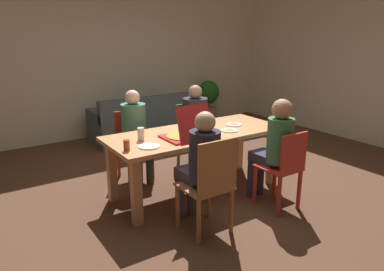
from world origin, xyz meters
TOP-DOWN VIEW (x-y plane):
  - ground_plane at (0.00, 0.00)m, footprint 20.00×20.00m
  - back_wall at (0.00, 3.15)m, footprint 7.43×0.12m
  - side_wall_right at (3.72, 0.95)m, footprint 0.12×5.36m
  - dining_table at (0.00, 0.00)m, footprint 2.16×0.89m
  - chair_0 at (-0.45, -0.89)m, footprint 0.45×0.43m
  - person_0 at (-0.45, -0.72)m, footprint 0.30×0.54m
  - chair_1 at (0.53, -0.91)m, footprint 0.39×0.43m
  - person_1 at (0.53, -0.76)m, footprint 0.29×0.53m
  - chair_2 at (-0.45, 0.89)m, footprint 0.39×0.41m
  - person_2 at (-0.45, 0.76)m, footprint 0.32×0.48m
  - chair_3 at (0.53, 0.90)m, footprint 0.46×0.39m
  - person_3 at (0.53, 0.78)m, footprint 0.36×0.51m
  - pizza_box_0 at (-0.29, -0.19)m, footprint 0.40×0.50m
  - plate_0 at (-0.74, -0.21)m, footprint 0.23×0.23m
  - plate_1 at (0.35, -0.19)m, footprint 0.21×0.21m
  - plate_2 at (0.57, -0.00)m, footprint 0.21×0.21m
  - plate_3 at (0.12, 0.23)m, footprint 0.23×0.23m
  - drinking_glass_0 at (-0.71, 0.05)m, footprint 0.08×0.08m
  - drinking_glass_1 at (0.10, -0.02)m, footprint 0.07×0.07m
  - drinking_glass_2 at (-0.98, -0.19)m, footprint 0.06×0.06m
  - couch at (0.45, 2.44)m, footprint 1.79×0.80m
  - potted_plant at (2.21, 2.78)m, footprint 0.45×0.45m

SIDE VIEW (x-z plane):
  - ground_plane at x=0.00m, z-range 0.00..0.00m
  - couch at x=0.45m, z-range -0.12..0.71m
  - chair_1 at x=0.53m, z-range 0.02..0.93m
  - chair_3 at x=0.53m, z-range 0.04..0.93m
  - chair_2 at x=-0.45m, z-range 0.05..0.96m
  - potted_plant at x=2.21m, z-range 0.07..0.99m
  - chair_0 at x=-0.45m, z-range 0.04..1.03m
  - dining_table at x=0.00m, z-range 0.28..1.05m
  - person_0 at x=-0.45m, z-range 0.10..1.32m
  - person_3 at x=0.53m, z-range 0.12..1.31m
  - person_2 at x=-0.45m, z-range 0.11..1.31m
  - person_1 at x=0.53m, z-range 0.11..1.34m
  - plate_0 at x=-0.74m, z-range 0.77..0.78m
  - plate_2 at x=0.57m, z-range 0.77..0.80m
  - plate_3 at x=0.12m, z-range 0.77..0.80m
  - plate_1 at x=0.35m, z-range 0.77..0.80m
  - drinking_glass_1 at x=0.10m, z-range 0.77..0.88m
  - drinking_glass_2 at x=-0.98m, z-range 0.77..0.88m
  - pizza_box_0 at x=-0.29m, z-range 0.62..1.04m
  - drinking_glass_0 at x=-0.71m, z-range 0.77..0.91m
  - back_wall at x=0.00m, z-range 0.00..2.96m
  - side_wall_right at x=3.72m, z-range 0.00..2.96m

